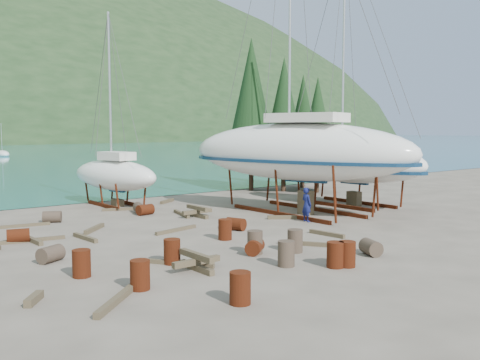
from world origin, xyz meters
TOP-DOWN VIEW (x-y plane):
  - ground at (0.00, 0.00)m, footprint 600.00×600.00m
  - cypress_near_right at (12.50, 12.00)m, footprint 3.60×3.60m
  - cypress_mid_right at (14.00, 10.00)m, footprint 3.06×3.06m
  - cypress_back_left at (11.00, 14.00)m, footprint 4.14×4.14m
  - cypress_far_right at (15.50, 13.00)m, footprint 3.24×3.24m
  - moored_boat_mid at (10.00, 80.00)m, footprint 2.00×5.00m
  - large_sailboat_near at (5.95, 3.86)m, footprint 7.70×14.32m
  - large_sailboat_far at (10.49, 4.07)m, footprint 4.01×10.60m
  - small_sailboat_shore at (-0.78, 12.85)m, footprint 3.73×7.62m
  - worker at (4.33, 1.53)m, footprint 0.49×0.68m
  - drum_0 at (-6.26, -6.42)m, footprint 0.58×0.58m
  - drum_1 at (1.03, -5.06)m, footprint 0.89×1.04m
  - drum_2 at (-8.62, 5.38)m, footprint 1.00×0.80m
  - drum_3 at (-0.99, -5.62)m, footprint 0.58×0.58m
  - drum_4 at (-1.06, 8.51)m, footprint 0.95×0.70m
  - drum_5 at (-0.86, -2.97)m, footprint 0.58×0.58m
  - drum_6 at (0.10, 1.96)m, footprint 0.85×1.03m
  - drum_7 at (-1.38, -5.44)m, footprint 0.58×0.58m
  - drum_8 at (-8.57, -1.23)m, footprint 0.58×0.58m
  - drum_9 at (-5.87, 9.30)m, footprint 1.05×0.93m
  - drum_10 at (-5.46, -1.59)m, footprint 0.58×0.58m
  - drum_11 at (-0.99, 9.33)m, footprint 0.81×1.01m
  - drum_12 at (-2.27, -2.27)m, footprint 1.05×0.99m
  - drum_13 at (-7.75, -3.59)m, footprint 0.58×0.58m
  - drum_14 at (-1.56, 0.55)m, footprint 0.58×0.58m
  - drum_15 at (-8.69, 1.28)m, footprint 1.05×0.92m
  - drum_16 at (-2.57, -4.29)m, footprint 0.58×0.58m
  - drum_17 at (-2.22, -2.21)m, footprint 0.58×0.58m
  - timber_0 at (-7.60, 8.99)m, footprint 2.88×0.60m
  - timber_1 at (4.12, 2.70)m, footprint 1.82×1.34m
  - timber_2 at (-8.16, 5.33)m, footprint 0.31×2.38m
  - timber_3 at (-5.36, -1.99)m, footprint 1.46×2.14m
  - timber_4 at (-6.22, 4.24)m, footprint 0.31×1.97m
  - timber_5 at (0.54, -2.75)m, footprint 1.81×2.58m
  - timber_6 at (2.41, 12.03)m, footprint 1.48×1.05m
  - timber_7 at (2.46, -1.57)m, footprint 0.35×1.85m
  - timber_8 at (-5.08, 5.94)m, footprint 1.56×1.54m
  - timber_9 at (-1.25, 10.78)m, footprint 2.28×1.05m
  - timber_10 at (0.44, 7.19)m, footprint 0.75×2.34m
  - timber_11 at (-2.23, 3.39)m, footprint 2.45×0.70m
  - timber_13 at (-10.57, -2.87)m, footprint 0.75×0.88m
  - timber_14 at (-8.64, -4.12)m, footprint 2.44×2.27m
  - timber_15 at (-8.22, 5.22)m, footprint 2.83×0.59m
  - timber_pile_fore at (-5.28, -2.84)m, footprint 1.80×1.80m
  - timber_pile_aft at (0.77, 6.13)m, footprint 1.80×1.80m

SIDE VIEW (x-z plane):
  - ground at x=0.00m, z-range 0.00..0.00m
  - timber_0 at x=-7.60m, z-range 0.00..0.14m
  - timber_15 at x=-8.22m, z-range 0.00..0.15m
  - timber_3 at x=-5.36m, z-range 0.00..0.15m
  - timber_9 at x=-1.25m, z-range 0.00..0.15m
  - timber_11 at x=-2.23m, z-range 0.00..0.15m
  - timber_5 at x=0.54m, z-range 0.00..0.16m
  - timber_10 at x=0.44m, z-range 0.00..0.16m
  - timber_4 at x=-6.22m, z-range 0.00..0.17m
  - timber_7 at x=2.46m, z-range 0.00..0.17m
  - timber_14 at x=-8.64m, z-range 0.00..0.18m
  - timber_2 at x=-8.16m, z-range 0.00..0.19m
  - timber_8 at x=-5.08m, z-range 0.00..0.19m
  - timber_6 at x=2.41m, z-range 0.00..0.19m
  - timber_1 at x=4.12m, z-range 0.00..0.19m
  - timber_13 at x=-10.57m, z-range 0.00..0.22m
  - drum_1 at x=1.03m, z-range 0.00..0.58m
  - drum_2 at x=-8.62m, z-range 0.00..0.58m
  - drum_4 at x=-1.06m, z-range 0.00..0.58m
  - drum_6 at x=0.10m, z-range 0.00..0.58m
  - drum_9 at x=-5.87m, z-range 0.00..0.58m
  - drum_11 at x=-0.99m, z-range 0.00..0.58m
  - drum_12 at x=-2.27m, z-range 0.00..0.58m
  - drum_15 at x=-8.69m, z-range 0.00..0.58m
  - timber_pile_fore at x=-5.28m, z-range 0.00..0.60m
  - timber_pile_aft at x=0.77m, z-range 0.00..0.60m
  - moored_boat_mid at x=10.00m, z-range -2.64..3.41m
  - drum_0 at x=-6.26m, z-range 0.00..0.88m
  - drum_3 at x=-0.99m, z-range 0.00..0.88m
  - drum_5 at x=-0.86m, z-range 0.00..0.88m
  - drum_7 at x=-1.38m, z-range 0.00..0.88m
  - drum_8 at x=-8.57m, z-range 0.00..0.88m
  - drum_10 at x=-5.46m, z-range 0.00..0.88m
  - drum_13 at x=-7.75m, z-range 0.00..0.88m
  - drum_14 at x=-1.56m, z-range 0.00..0.88m
  - drum_16 at x=-2.57m, z-range 0.00..0.88m
  - drum_17 at x=-2.22m, z-range 0.00..0.88m
  - worker at x=4.33m, z-range 0.00..1.75m
  - small_sailboat_shore at x=-0.78m, z-range -3.92..7.77m
  - large_sailboat_far at x=10.49m, z-range -5.51..10.87m
  - large_sailboat_near at x=5.95m, z-range -7.34..14.30m
  - cypress_mid_right at x=14.00m, z-range 0.67..9.17m
  - cypress_far_right at x=15.50m, z-range 0.71..9.71m
  - cypress_near_right at x=12.50m, z-range 0.79..10.79m
  - cypress_back_left at x=11.00m, z-range 0.91..12.41m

